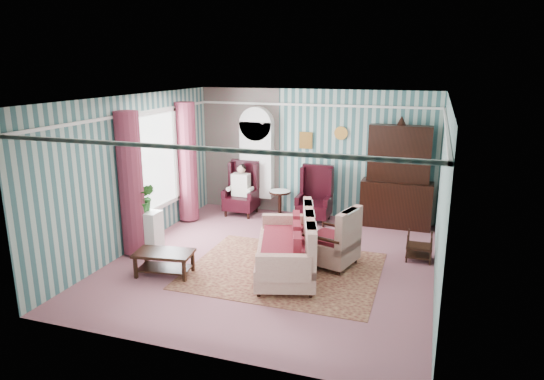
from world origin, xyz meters
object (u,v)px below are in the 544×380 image
(round_side_table, at_px, (280,204))
(nest_table, at_px, (419,246))
(floral_armchair, at_px, (331,238))
(sofa, at_px, (285,242))
(bookcase, at_px, (257,165))
(wingback_right, at_px, (314,195))
(wingback_left, at_px, (241,189))
(plant_stand, at_px, (146,232))
(coffee_table, at_px, (165,263))
(seated_woman, at_px, (241,190))
(dresser_hutch, at_px, (398,173))

(round_side_table, bearing_deg, nest_table, -28.20)
(floral_armchair, bearing_deg, sofa, 145.14)
(bookcase, relative_size, sofa, 1.05)
(nest_table, bearing_deg, wingback_right, 146.25)
(bookcase, xyz_separation_m, wingback_right, (1.50, -0.39, -0.50))
(nest_table, bearing_deg, wingback_left, 159.15)
(plant_stand, bearing_deg, coffee_table, -43.35)
(bookcase, distance_m, seated_woman, 0.70)
(dresser_hutch, distance_m, wingback_left, 3.55)
(seated_woman, distance_m, round_side_table, 0.96)
(sofa, bearing_deg, wingback_left, 18.20)
(dresser_hutch, bearing_deg, plant_stand, -144.92)
(plant_stand, bearing_deg, wingback_right, 47.16)
(wingback_left, xyz_separation_m, sofa, (1.93, -2.79, -0.08))
(sofa, bearing_deg, nest_table, -76.38)
(wingback_left, distance_m, round_side_table, 0.97)
(dresser_hutch, height_order, nest_table, dresser_hutch)
(bookcase, bearing_deg, floral_armchair, -48.29)
(round_side_table, distance_m, floral_armchair, 2.95)
(dresser_hutch, height_order, coffee_table, dresser_hutch)
(wingback_left, relative_size, floral_armchair, 1.27)
(nest_table, xyz_separation_m, sofa, (-2.14, -1.24, 0.28))
(wingback_right, distance_m, nest_table, 2.81)
(seated_woman, bearing_deg, round_side_table, 9.46)
(sofa, relative_size, floral_armchair, 2.16)
(seated_woman, bearing_deg, dresser_hutch, 4.41)
(dresser_hutch, relative_size, wingback_left, 1.89)
(wingback_left, relative_size, coffee_table, 1.31)
(nest_table, relative_size, floral_armchair, 0.55)
(floral_armchair, relative_size, coffee_table, 1.03)
(wingback_right, distance_m, floral_armchair, 2.41)
(wingback_right, distance_m, seated_woman, 1.75)
(round_side_table, height_order, nest_table, round_side_table)
(sofa, xyz_separation_m, floral_armchair, (0.67, 0.54, -0.06))
(wingback_left, height_order, sofa, wingback_left)
(sofa, relative_size, coffee_table, 2.22)
(dresser_hutch, relative_size, nest_table, 4.37)
(dresser_hutch, xyz_separation_m, wingback_right, (-1.75, -0.27, -0.55))
(wingback_right, xyz_separation_m, coffee_table, (-1.70, -3.55, -0.42))
(wingback_left, xyz_separation_m, plant_stand, (-0.80, -2.75, -0.22))
(bookcase, bearing_deg, dresser_hutch, -2.11)
(wingback_left, height_order, nest_table, wingback_left)
(floral_armchair, bearing_deg, wingback_right, 37.01)
(round_side_table, relative_size, nest_table, 1.11)
(floral_armchair, height_order, coffee_table, floral_armchair)
(plant_stand, bearing_deg, dresser_hutch, 35.08)
(dresser_hutch, relative_size, sofa, 1.11)
(nest_table, height_order, plant_stand, plant_stand)
(dresser_hutch, height_order, floral_armchair, dresser_hutch)
(round_side_table, distance_m, nest_table, 3.60)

